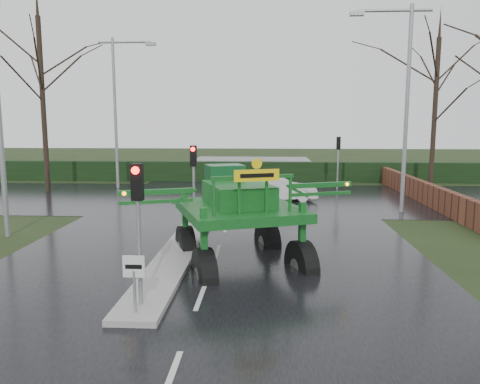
{
  "coord_description": "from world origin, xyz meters",
  "views": [
    {
      "loc": [
        1.62,
        -11.48,
        4.45
      ],
      "look_at": [
        0.74,
        4.96,
        2.0
      ],
      "focal_mm": 35.0,
      "sensor_mm": 36.0,
      "label": 1
    }
  ],
  "objects_px": {
    "traffic_signal_near": "(138,204)",
    "street_light_right": "(401,90)",
    "keep_left_sign": "(134,275)",
    "street_light_left_near": "(4,81)",
    "white_sedan": "(279,201)",
    "street_light_left_far": "(119,99)",
    "traffic_signal_mid": "(194,168)",
    "crop_sprayer": "(202,207)",
    "traffic_signal_far": "(338,151)"
  },
  "relations": [
    {
      "from": "street_light_right",
      "to": "crop_sprayer",
      "type": "relative_size",
      "value": 1.37
    },
    {
      "from": "street_light_right",
      "to": "street_light_left_far",
      "type": "relative_size",
      "value": 1.0
    },
    {
      "from": "traffic_signal_far",
      "to": "street_light_right",
      "type": "bearing_deg",
      "value": 101.95
    },
    {
      "from": "keep_left_sign",
      "to": "white_sedan",
      "type": "height_order",
      "value": "keep_left_sign"
    },
    {
      "from": "street_light_left_far",
      "to": "traffic_signal_far",
      "type": "bearing_deg",
      "value": 0.03
    },
    {
      "from": "street_light_right",
      "to": "street_light_left_far",
      "type": "bearing_deg",
      "value": 153.98
    },
    {
      "from": "traffic_signal_mid",
      "to": "street_light_right",
      "type": "height_order",
      "value": "street_light_right"
    },
    {
      "from": "traffic_signal_near",
      "to": "crop_sprayer",
      "type": "relative_size",
      "value": 0.48
    },
    {
      "from": "keep_left_sign",
      "to": "white_sedan",
      "type": "xyz_separation_m",
      "value": [
        3.74,
        16.39,
        -1.06
      ]
    },
    {
      "from": "keep_left_sign",
      "to": "crop_sprayer",
      "type": "bearing_deg",
      "value": 70.84
    },
    {
      "from": "keep_left_sign",
      "to": "street_light_left_far",
      "type": "xyz_separation_m",
      "value": [
        -6.89,
        21.5,
        4.93
      ]
    },
    {
      "from": "traffic_signal_mid",
      "to": "street_light_left_near",
      "type": "relative_size",
      "value": 0.35
    },
    {
      "from": "traffic_signal_mid",
      "to": "street_light_left_near",
      "type": "distance_m",
      "value": 7.83
    },
    {
      "from": "traffic_signal_mid",
      "to": "white_sedan",
      "type": "xyz_separation_m",
      "value": [
        3.74,
        7.4,
        -2.59
      ]
    },
    {
      "from": "traffic_signal_near",
      "to": "street_light_right",
      "type": "distance_m",
      "value": 16.46
    },
    {
      "from": "traffic_signal_mid",
      "to": "keep_left_sign",
      "type": "bearing_deg",
      "value": -90.0
    },
    {
      "from": "keep_left_sign",
      "to": "traffic_signal_far",
      "type": "distance_m",
      "value": 22.93
    },
    {
      "from": "traffic_signal_mid",
      "to": "crop_sprayer",
      "type": "relative_size",
      "value": 0.48
    },
    {
      "from": "traffic_signal_mid",
      "to": "street_light_left_near",
      "type": "height_order",
      "value": "street_light_left_near"
    },
    {
      "from": "keep_left_sign",
      "to": "traffic_signal_mid",
      "type": "relative_size",
      "value": 0.38
    },
    {
      "from": "traffic_signal_near",
      "to": "keep_left_sign",
      "type": "bearing_deg",
      "value": -90.0
    },
    {
      "from": "crop_sprayer",
      "to": "white_sedan",
      "type": "distance_m",
      "value": 13.58
    },
    {
      "from": "street_light_left_far",
      "to": "crop_sprayer",
      "type": "height_order",
      "value": "street_light_left_far"
    },
    {
      "from": "traffic_signal_near",
      "to": "white_sedan",
      "type": "relative_size",
      "value": 0.83
    },
    {
      "from": "street_light_right",
      "to": "crop_sprayer",
      "type": "bearing_deg",
      "value": -129.18
    },
    {
      "from": "crop_sprayer",
      "to": "white_sedan",
      "type": "height_order",
      "value": "crop_sprayer"
    },
    {
      "from": "traffic_signal_near",
      "to": "traffic_signal_mid",
      "type": "relative_size",
      "value": 1.0
    },
    {
      "from": "traffic_signal_far",
      "to": "street_light_left_near",
      "type": "height_order",
      "value": "street_light_left_near"
    },
    {
      "from": "street_light_left_far",
      "to": "street_light_right",
      "type": "bearing_deg",
      "value": -26.02
    },
    {
      "from": "traffic_signal_near",
      "to": "traffic_signal_mid",
      "type": "bearing_deg",
      "value": 90.0
    },
    {
      "from": "traffic_signal_far",
      "to": "street_light_left_far",
      "type": "xyz_separation_m",
      "value": [
        -14.69,
        -0.01,
        3.4
      ]
    },
    {
      "from": "white_sedan",
      "to": "street_light_right",
      "type": "bearing_deg",
      "value": -129.34
    },
    {
      "from": "street_light_left_far",
      "to": "traffic_signal_near",
      "type": "bearing_deg",
      "value": -71.83
    },
    {
      "from": "keep_left_sign",
      "to": "street_light_left_near",
      "type": "bearing_deg",
      "value": 132.59
    },
    {
      "from": "traffic_signal_near",
      "to": "white_sedan",
      "type": "height_order",
      "value": "traffic_signal_near"
    },
    {
      "from": "keep_left_sign",
      "to": "street_light_left_near",
      "type": "relative_size",
      "value": 0.14
    },
    {
      "from": "white_sedan",
      "to": "traffic_signal_near",
      "type": "bearing_deg",
      "value": 154.08
    },
    {
      "from": "traffic_signal_near",
      "to": "street_light_left_near",
      "type": "relative_size",
      "value": 0.35
    },
    {
      "from": "white_sedan",
      "to": "street_light_left_near",
      "type": "bearing_deg",
      "value": 117.21
    },
    {
      "from": "street_light_right",
      "to": "white_sedan",
      "type": "distance_m",
      "value": 8.8
    },
    {
      "from": "traffic_signal_mid",
      "to": "street_light_right",
      "type": "bearing_deg",
      "value": 25.4
    },
    {
      "from": "street_light_right",
      "to": "keep_left_sign",
      "type": "bearing_deg",
      "value": -125.12
    },
    {
      "from": "street_light_left_near",
      "to": "white_sedan",
      "type": "relative_size",
      "value": 2.36
    },
    {
      "from": "traffic_signal_near",
      "to": "white_sedan",
      "type": "xyz_separation_m",
      "value": [
        3.74,
        15.9,
        -2.59
      ]
    },
    {
      "from": "keep_left_sign",
      "to": "traffic_signal_near",
      "type": "xyz_separation_m",
      "value": [
        0.0,
        0.49,
        1.53
      ]
    },
    {
      "from": "keep_left_sign",
      "to": "street_light_left_far",
      "type": "relative_size",
      "value": 0.14
    },
    {
      "from": "street_light_left_near",
      "to": "white_sedan",
      "type": "bearing_deg",
      "value": 39.9
    },
    {
      "from": "traffic_signal_mid",
      "to": "traffic_signal_near",
      "type": "bearing_deg",
      "value": -90.0
    },
    {
      "from": "traffic_signal_mid",
      "to": "white_sedan",
      "type": "relative_size",
      "value": 0.83
    },
    {
      "from": "keep_left_sign",
      "to": "traffic_signal_far",
      "type": "height_order",
      "value": "traffic_signal_far"
    }
  ]
}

